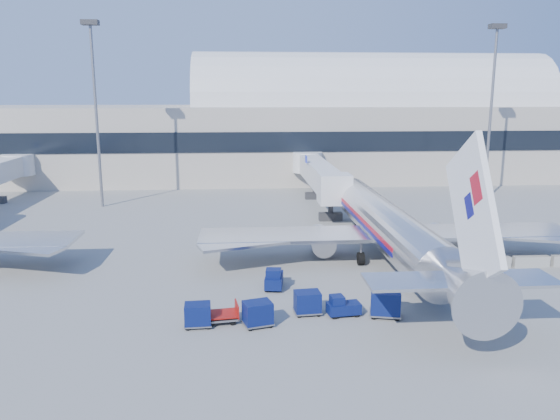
{
  "coord_description": "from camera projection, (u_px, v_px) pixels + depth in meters",
  "views": [
    {
      "loc": [
        -2.55,
        -39.37,
        13.9
      ],
      "look_at": [
        0.84,
        6.0,
        4.27
      ],
      "focal_mm": 35.0,
      "sensor_mm": 36.0,
      "label": 1
    }
  ],
  "objects": [
    {
      "name": "ground",
      "position": [
        275.0,
        281.0,
        41.48
      ],
      "size": [
        260.0,
        260.0,
        0.0
      ],
      "primitive_type": "plane",
      "color": "gray",
      "rests_on": "ground"
    },
    {
      "name": "terminal",
      "position": [
        174.0,
        133.0,
        93.52
      ],
      "size": [
        170.0,
        28.15,
        21.0
      ],
      "color": "#B2AA9E",
      "rests_on": "ground"
    },
    {
      "name": "airliner_main",
      "position": [
        389.0,
        228.0,
        45.99
      ],
      "size": [
        32.0,
        37.26,
        12.07
      ],
      "color": "silver",
      "rests_on": "ground"
    },
    {
      "name": "jetbridge_near",
      "position": [
        317.0,
        173.0,
        71.27
      ],
      "size": [
        4.4,
        27.5,
        6.25
      ],
      "color": "silver",
      "rests_on": "ground"
    },
    {
      "name": "mast_west",
      "position": [
        94.0,
        87.0,
        66.22
      ],
      "size": [
        2.0,
        1.2,
        22.6
      ],
      "color": "slate",
      "rests_on": "ground"
    },
    {
      "name": "mast_east",
      "position": [
        493.0,
        88.0,
        69.87
      ],
      "size": [
        2.0,
        1.2,
        22.6
      ],
      "color": "slate",
      "rests_on": "ground"
    },
    {
      "name": "barrier_near",
      "position": [
        492.0,
        262.0,
        44.65
      ],
      "size": [
        3.0,
        0.55,
        0.9
      ],
      "primitive_type": "cube",
      "color": "#9E9E96",
      "rests_on": "ground"
    },
    {
      "name": "barrier_mid",
      "position": [
        531.0,
        261.0,
        44.89
      ],
      "size": [
        3.0,
        0.55,
        0.9
      ],
      "primitive_type": "cube",
      "color": "#9E9E96",
      "rests_on": "ground"
    },
    {
      "name": "tug_lead",
      "position": [
        342.0,
        306.0,
        34.92
      ],
      "size": [
        2.22,
        1.33,
        1.37
      ],
      "rotation": [
        0.0,
        0.0,
        0.14
      ],
      "color": "#091448",
      "rests_on": "ground"
    },
    {
      "name": "tug_right",
      "position": [
        466.0,
        279.0,
        39.97
      ],
      "size": [
        2.31,
        2.47,
        1.48
      ],
      "rotation": [
        0.0,
        0.0,
        -0.88
      ],
      "color": "#091448",
      "rests_on": "ground"
    },
    {
      "name": "tug_left",
      "position": [
        274.0,
        279.0,
        39.83
      ],
      "size": [
        1.55,
        2.6,
        1.6
      ],
      "rotation": [
        0.0,
        0.0,
        1.43
      ],
      "color": "#091448",
      "rests_on": "ground"
    },
    {
      "name": "cart_train_a",
      "position": [
        307.0,
        302.0,
        35.12
      ],
      "size": [
        1.82,
        1.45,
        1.51
      ],
      "rotation": [
        0.0,
        0.0,
        0.08
      ],
      "color": "#091448",
      "rests_on": "ground"
    },
    {
      "name": "cart_train_b",
      "position": [
        258.0,
        313.0,
        33.3
      ],
      "size": [
        2.06,
        1.77,
        1.55
      ],
      "rotation": [
        0.0,
        0.0,
        0.28
      ],
      "color": "#091448",
      "rests_on": "ground"
    },
    {
      "name": "cart_train_c",
      "position": [
        198.0,
        315.0,
        33.21
      ],
      "size": [
        1.72,
        1.35,
        1.46
      ],
      "rotation": [
        0.0,
        0.0,
        0.05
      ],
      "color": "#091448",
      "rests_on": "ground"
    },
    {
      "name": "cart_solo_near",
      "position": [
        386.0,
        303.0,
        34.7
      ],
      "size": [
        2.24,
        1.9,
        1.72
      ],
      "rotation": [
        0.0,
        0.0,
        -0.23
      ],
      "color": "#091448",
      "rests_on": "ground"
    },
    {
      "name": "cart_solo_far",
      "position": [
        472.0,
        289.0,
        37.54
      ],
      "size": [
        2.13,
        2.02,
        1.5
      ],
      "rotation": [
        0.0,
        0.0,
        -0.59
      ],
      "color": "#091448",
      "rests_on": "ground"
    },
    {
      "name": "cart_open_red",
      "position": [
        220.0,
        316.0,
        33.9
      ],
      "size": [
        2.43,
        1.87,
        0.6
      ],
      "rotation": [
        0.0,
        0.0,
        0.14
      ],
      "color": "slate",
      "rests_on": "ground"
    }
  ]
}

